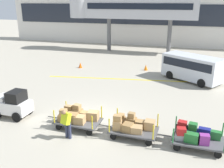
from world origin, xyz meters
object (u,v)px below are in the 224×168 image
object	(u,v)px
baggage_cart_middle	(132,126)
safety_cone_near	(146,67)
shuttle_van	(192,66)
safety_cone_far	(80,65)
baggage_cart_tail	(195,136)
baggage_handler	(67,122)
baggage_tug	(12,104)
baggage_cart_lead	(77,117)

from	to	relation	value
baggage_cart_middle	safety_cone_near	size ratio (longest dim) A/B	5.50
shuttle_van	safety_cone_far	size ratio (longest dim) A/B	9.22
baggage_cart_tail	safety_cone_far	world-z (taller)	baggage_cart_tail
baggage_handler	safety_cone_near	bearing A→B (deg)	83.36
baggage_cart_middle	baggage_cart_tail	size ratio (longest dim) A/B	1.00
baggage_cart_middle	baggage_tug	bearing A→B (deg)	178.26
baggage_cart_lead	safety_cone_near	distance (m)	12.41
baggage_cart_tail	safety_cone_far	distance (m)	15.74
baggage_tug	safety_cone_far	bearing A→B (deg)	93.39
baggage_cart_lead	baggage_cart_middle	distance (m)	3.00
baggage_handler	safety_cone_far	xyz separation A→B (m)	(-4.76, 12.58, -0.59)
baggage_cart_tail	shuttle_van	distance (m)	10.39
safety_cone_near	shuttle_van	bearing A→B (deg)	-27.53
baggage_handler	safety_cone_near	size ratio (longest dim) A/B	2.84
baggage_cart_middle	shuttle_van	xyz separation A→B (m)	(2.76, 10.25, 0.69)
baggage_handler	shuttle_van	xyz separation A→B (m)	(5.73, 11.40, 0.37)
shuttle_van	safety_cone_near	xyz separation A→B (m)	(-4.15, 2.16, -0.96)
shuttle_van	baggage_cart_tail	bearing A→B (deg)	-88.89
baggage_cart_middle	baggage_cart_tail	world-z (taller)	baggage_cart_middle
shuttle_van	baggage_handler	bearing A→B (deg)	-116.66
baggage_cart_lead	baggage_tug	bearing A→B (deg)	178.50
baggage_cart_middle	baggage_handler	size ratio (longest dim) A/B	1.94
baggage_tug	baggage_cart_tail	bearing A→B (deg)	-1.92
safety_cone_near	safety_cone_far	distance (m)	6.42
shuttle_van	safety_cone_near	size ratio (longest dim) A/B	9.22
baggage_tug	baggage_handler	distance (m)	4.32
baggage_tug	baggage_cart_tail	xyz separation A→B (m)	(10.02, -0.34, -0.21)
baggage_handler	shuttle_van	world-z (taller)	shuttle_van
baggage_cart_tail	shuttle_van	xyz separation A→B (m)	(-0.20, 10.37, 0.69)
baggage_cart_middle	shuttle_van	world-z (taller)	shuttle_van
baggage_cart_middle	baggage_handler	distance (m)	3.20
shuttle_van	safety_cone_far	bearing A→B (deg)	173.60
baggage_cart_middle	safety_cone_near	world-z (taller)	baggage_cart_middle
baggage_tug	baggage_cart_tail	size ratio (longest dim) A/B	0.71
baggage_cart_middle	baggage_handler	bearing A→B (deg)	-158.73
baggage_cart_lead	baggage_handler	world-z (taller)	baggage_handler
baggage_cart_lead	safety_cone_far	distance (m)	12.27
baggage_tug	safety_cone_near	world-z (taller)	baggage_tug
baggage_cart_middle	safety_cone_far	distance (m)	13.80
baggage_tug	baggage_cart_lead	xyz separation A→B (m)	(4.07, -0.11, -0.19)
baggage_tug	baggage_handler	size ratio (longest dim) A/B	1.37
baggage_cart_lead	baggage_cart_middle	world-z (taller)	baggage_cart_middle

